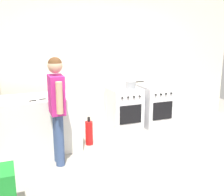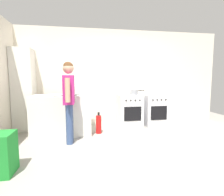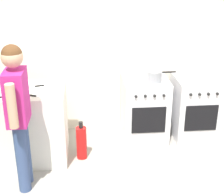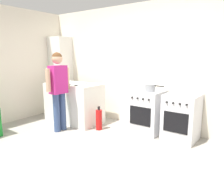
% 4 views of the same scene
% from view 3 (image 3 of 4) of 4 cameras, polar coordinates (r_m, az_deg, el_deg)
% --- Properties ---
extents(back_wall, '(6.00, 0.10, 2.60)m').
position_cam_3_polar(back_wall, '(4.72, 0.82, 9.66)').
color(back_wall, silver).
rests_on(back_wall, ground).
extents(counter_unit, '(1.30, 0.70, 0.90)m').
position_cam_3_polar(counter_unit, '(4.37, -16.17, -4.27)').
color(counter_unit, silver).
rests_on(counter_unit, ground).
extents(oven_left, '(0.59, 0.62, 0.85)m').
position_cam_3_polar(oven_left, '(4.70, 5.46, -1.77)').
color(oven_left, silver).
rests_on(oven_left, ground).
extents(oven_right, '(0.57, 0.62, 0.85)m').
position_cam_3_polar(oven_right, '(4.87, 13.51, -1.44)').
color(oven_right, silver).
rests_on(oven_right, ground).
extents(pot, '(0.38, 0.20, 0.15)m').
position_cam_3_polar(pot, '(4.45, 7.04, 3.61)').
color(pot, gray).
rests_on(pot, oven_left).
extents(knife_utility, '(0.25, 0.10, 0.01)m').
position_cam_3_polar(knife_utility, '(4.22, -12.77, 1.88)').
color(knife_utility, silver).
rests_on(knife_utility, counter_unit).
extents(knife_chef, '(0.30, 0.13, 0.01)m').
position_cam_3_polar(knife_chef, '(3.91, -12.04, 0.26)').
color(knife_chef, silver).
rests_on(knife_chef, counter_unit).
extents(knife_paring, '(0.21, 0.03, 0.01)m').
position_cam_3_polar(knife_paring, '(4.02, -16.80, 0.39)').
color(knife_paring, silver).
rests_on(knife_paring, counter_unit).
extents(person, '(0.21, 0.57, 1.59)m').
position_cam_3_polar(person, '(3.58, -15.39, -1.54)').
color(person, '#384C7A').
rests_on(person, ground).
extents(fire_extinguisher, '(0.13, 0.13, 0.50)m').
position_cam_3_polar(fire_extinguisher, '(4.30, -5.09, -7.36)').
color(fire_extinguisher, red).
rests_on(fire_extinguisher, ground).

